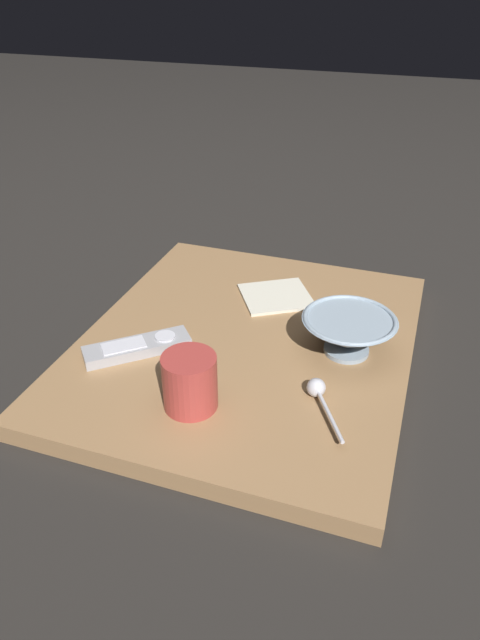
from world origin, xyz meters
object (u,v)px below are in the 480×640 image
object	(u,v)px
coffee_mug	(190,382)
tv_remote_near	(137,347)
folded_napkin	(276,296)
cereal_bowl	(348,333)
teaspoon	(318,391)

from	to	relation	value
coffee_mug	tv_remote_near	xyz separation A→B (m)	(-0.14, 0.10, -0.03)
coffee_mug	folded_napkin	xyz separation A→B (m)	(0.03, 0.35, -0.04)
cereal_bowl	teaspoon	xyz separation A→B (m)	(-0.02, -0.14, -0.02)
cereal_bowl	tv_remote_near	distance (m)	0.36
cereal_bowl	folded_napkin	xyz separation A→B (m)	(-0.16, 0.14, -0.04)
cereal_bowl	tv_remote_near	bearing A→B (deg)	-160.96
teaspoon	tv_remote_near	world-z (taller)	teaspoon
cereal_bowl	teaspoon	size ratio (longest dim) A/B	1.31
coffee_mug	folded_napkin	world-z (taller)	coffee_mug
teaspoon	coffee_mug	bearing A→B (deg)	-156.59
coffee_mug	folded_napkin	bearing A→B (deg)	84.93
coffee_mug	folded_napkin	size ratio (longest dim) A/B	0.50
cereal_bowl	tv_remote_near	size ratio (longest dim) A/B	0.94
teaspoon	tv_remote_near	xyz separation A→B (m)	(-0.32, 0.02, -0.01)
teaspoon	tv_remote_near	bearing A→B (deg)	175.98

